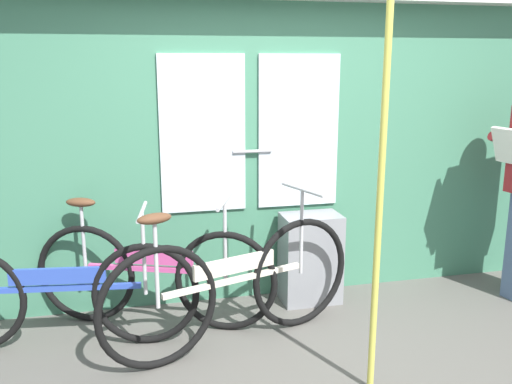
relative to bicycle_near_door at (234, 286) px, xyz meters
The scene contains 6 objects.
train_door_wall 1.15m from the bicycle_near_door, 57.48° to the left, with size 5.44×0.28×2.19m.
bicycle_near_door is the anchor object (origin of this frame).
bicycle_leaning_behind 1.08m from the bicycle_near_door, 168.43° to the left, with size 1.71×0.44×0.88m.
bicycle_by_pole 0.61m from the bicycle_near_door, 140.84° to the left, with size 1.55×0.70×0.90m.
trash_bin_by_wall 0.86m from the bicycle_near_door, 37.63° to the left, with size 0.43×0.28×0.66m, color gray.
handrail_pole 1.13m from the bicycle_near_door, 46.01° to the right, with size 0.04×0.04×2.15m, color #C6C14C.
Camera 1 is at (-1.09, -2.54, 1.75)m, focal length 38.89 mm.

